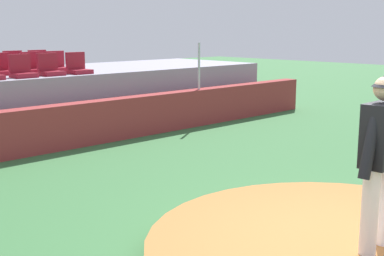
{
  "coord_description": "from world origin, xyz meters",
  "views": [
    {
      "loc": [
        -4.83,
        -2.56,
        2.47
      ],
      "look_at": [
        0.0,
        2.44,
        1.14
      ],
      "focal_mm": 48.71,
      "sensor_mm": 36.0,
      "label": 1
    }
  ],
  "objects": [
    {
      "name": "stadium_chair_4",
      "position": [
        1.05,
        8.17,
        1.59
      ],
      "size": [
        0.48,
        0.44,
        0.5
      ],
      "rotation": [
        0.0,
        0.0,
        3.14
      ],
      "color": "maroon",
      "rests_on": "bleacher_platform"
    },
    {
      "name": "stadium_chair_16",
      "position": [
        1.07,
        9.95,
        1.59
      ],
      "size": [
        0.48,
        0.44,
        0.5
      ],
      "rotation": [
        0.0,
        0.0,
        3.14
      ],
      "color": "maroon",
      "rests_on": "bleacher_platform"
    },
    {
      "name": "stadium_chair_11",
      "position": [
        1.75,
        9.06,
        1.59
      ],
      "size": [
        0.48,
        0.44,
        0.5
      ],
      "rotation": [
        0.0,
        0.0,
        3.14
      ],
      "color": "maroon",
      "rests_on": "bleacher_platform"
    },
    {
      "name": "brick_barrier",
      "position": [
        0.0,
        6.98,
        0.47
      ],
      "size": [
        17.39,
        0.4,
        0.93
      ],
      "primitive_type": "cube",
      "color": "maroon",
      "rests_on": "ground_plane"
    },
    {
      "name": "stadium_chair_5",
      "position": [
        1.76,
        8.13,
        1.59
      ],
      "size": [
        0.48,
        0.44,
        0.5
      ],
      "rotation": [
        0.0,
        0.0,
        3.14
      ],
      "color": "maroon",
      "rests_on": "bleacher_platform"
    },
    {
      "name": "stadium_chair_10",
      "position": [
        1.07,
        9.03,
        1.59
      ],
      "size": [
        0.48,
        0.44,
        0.5
      ],
      "rotation": [
        0.0,
        0.0,
        3.14
      ],
      "color": "maroon",
      "rests_on": "bleacher_platform"
    },
    {
      "name": "pitchers_mound",
      "position": [
        0.0,
        0.0,
        0.12
      ],
      "size": [
        4.41,
        4.41,
        0.24
      ],
      "primitive_type": "cylinder",
      "color": "#AE6D37",
      "rests_on": "ground_plane"
    },
    {
      "name": "stadium_chair_17",
      "position": [
        1.73,
        9.93,
        1.59
      ],
      "size": [
        0.48,
        0.44,
        0.5
      ],
      "rotation": [
        0.0,
        0.0,
        3.14
      ],
      "color": "maroon",
      "rests_on": "bleacher_platform"
    },
    {
      "name": "stadium_chair_9",
      "position": [
        0.33,
        9.06,
        1.59
      ],
      "size": [
        0.48,
        0.44,
        0.5
      ],
      "rotation": [
        0.0,
        0.0,
        3.14
      ],
      "color": "maroon",
      "rests_on": "bleacher_platform"
    },
    {
      "name": "fence_post_right",
      "position": [
        4.63,
        6.98,
        1.53
      ],
      "size": [
        0.06,
        0.06,
        1.2
      ],
      "primitive_type": "cylinder",
      "color": "silver",
      "rests_on": "brick_barrier"
    },
    {
      "name": "stadium_chair_3",
      "position": [
        0.37,
        8.13,
        1.59
      ],
      "size": [
        0.48,
        0.44,
        0.5
      ],
      "rotation": [
        0.0,
        0.0,
        3.14
      ],
      "color": "maroon",
      "rests_on": "bleacher_platform"
    },
    {
      "name": "pitcher",
      "position": [
        0.03,
        -0.25,
        1.29
      ],
      "size": [
        0.78,
        0.29,
        1.81
      ],
      "rotation": [
        0.0,
        0.0,
        0.03
      ],
      "color": "white",
      "rests_on": "pitchers_mound"
    }
  ]
}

